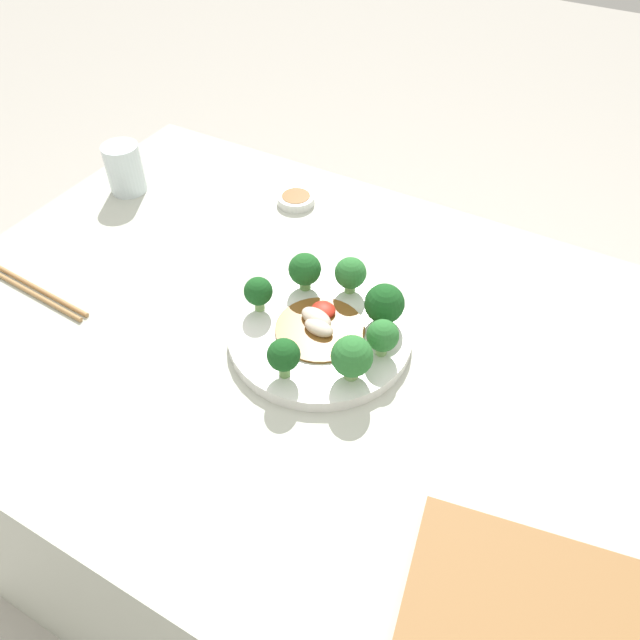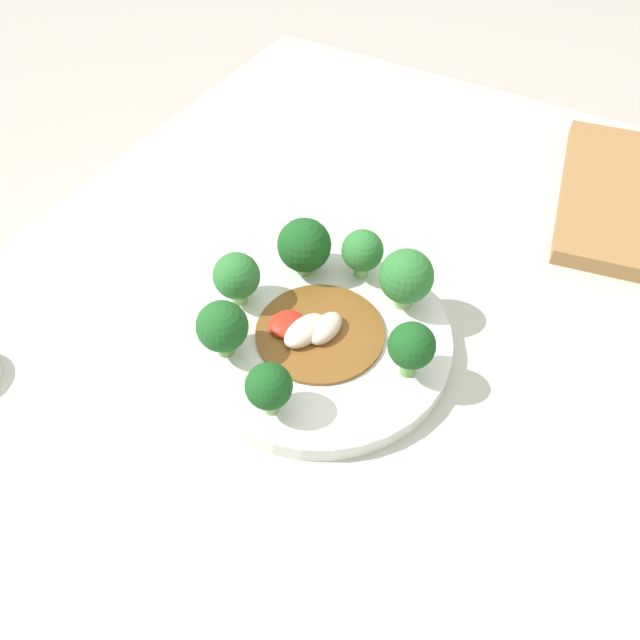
# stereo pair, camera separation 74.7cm
# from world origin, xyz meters

# --- Properties ---
(ground_plane) EXTENTS (8.00, 8.00, 0.00)m
(ground_plane) POSITION_xyz_m (0.00, 0.00, 0.00)
(ground_plane) COLOR #B7B2A8
(table) EXTENTS (1.18, 0.81, 0.72)m
(table) POSITION_xyz_m (0.00, 0.00, 0.36)
(table) COLOR #B7BCAD
(table) RESTS_ON ground_plane
(plate) EXTENTS (0.26, 0.26, 0.02)m
(plate) POSITION_xyz_m (-0.01, -0.01, 0.73)
(plate) COLOR white
(plate) RESTS_ON table
(broccoli_northwest) EXTENTS (0.05, 0.05, 0.07)m
(broccoli_northwest) POSITION_xyz_m (-0.09, 0.05, 0.78)
(broccoli_northwest) COLOR #89B76B
(broccoli_northwest) RESTS_ON plate
(broccoli_north) EXTENTS (0.04, 0.04, 0.06)m
(broccoli_north) POSITION_xyz_m (-0.01, 0.09, 0.78)
(broccoli_north) COLOR #70A356
(broccoli_north) RESTS_ON plate
(broccoli_southwest) EXTENTS (0.06, 0.06, 0.06)m
(broccoli_southwest) POSITION_xyz_m (-0.08, -0.06, 0.78)
(broccoli_southwest) COLOR #7AAD5B
(broccoli_southwest) RESTS_ON plate
(broccoli_west) EXTENTS (0.04, 0.04, 0.06)m
(broccoli_west) POSITION_xyz_m (-0.11, -0.01, 0.78)
(broccoli_west) COLOR #89B76B
(broccoli_west) RESTS_ON plate
(broccoli_south) EXTENTS (0.05, 0.05, 0.06)m
(broccoli_south) POSITION_xyz_m (-0.01, -0.10, 0.78)
(broccoli_south) COLOR #89B76B
(broccoli_south) RESTS_ON plate
(broccoli_east) EXTENTS (0.04, 0.04, 0.06)m
(broccoli_east) POSITION_xyz_m (0.09, 0.00, 0.78)
(broccoli_east) COLOR #89B76B
(broccoli_east) RESTS_ON plate
(broccoli_southeast) EXTENTS (0.05, 0.05, 0.06)m
(broccoli_southeast) POSITION_xyz_m (0.05, -0.07, 0.78)
(broccoli_southeast) COLOR #70A356
(broccoli_southeast) RESTS_ON plate
(stirfry_center) EXTENTS (0.13, 0.13, 0.02)m
(stirfry_center) POSITION_xyz_m (-0.01, -0.01, 0.75)
(stirfry_center) COLOR brown
(stirfry_center) RESTS_ON plate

